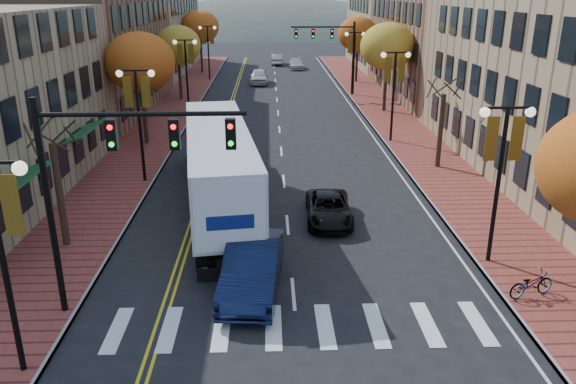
{
  "coord_description": "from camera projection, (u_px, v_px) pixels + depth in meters",
  "views": [
    {
      "loc": [
        -0.76,
        -12.91,
        9.85
      ],
      "look_at": [
        -0.04,
        8.21,
        2.2
      ],
      "focal_mm": 35.0,
      "sensor_mm": 36.0,
      "label": 1
    }
  ],
  "objects": [
    {
      "name": "semi_truck",
      "position": [
        217.0,
        158.0,
        26.34
      ],
      "size": [
        4.82,
        16.48,
        4.07
      ],
      "rotation": [
        0.0,
        0.0,
        0.14
      ],
      "color": "black",
      "rests_on": "ground"
    },
    {
      "name": "lamp_left_c",
      "position": [
        186.0,
        62.0,
        45.75
      ],
      "size": [
        1.96,
        0.36,
        6.05
      ],
      "color": "black",
      "rests_on": "ground"
    },
    {
      "name": "building_left_mid",
      "position": [
        74.0,
        44.0,
        46.92
      ],
      "size": [
        12.0,
        24.0,
        11.0
      ],
      "primitive_type": "cube",
      "color": "brown",
      "rests_on": "ground"
    },
    {
      "name": "car_far_oncoming",
      "position": [
        278.0,
        59.0,
        77.57
      ],
      "size": [
        1.75,
        4.38,
        1.42
      ],
      "primitive_type": "imported",
      "rotation": [
        0.0,
        0.0,
        3.08
      ],
      "color": "#A8A9AF",
      "rests_on": "ground"
    },
    {
      "name": "car_far_white",
      "position": [
        259.0,
        76.0,
        61.79
      ],
      "size": [
        1.99,
        4.78,
        1.62
      ],
      "primitive_type": "imported",
      "rotation": [
        0.0,
        0.0,
        -0.02
      ],
      "color": "silver",
      "rests_on": "ground"
    },
    {
      "name": "tree_left_a",
      "position": [
        60.0,
        195.0,
        21.97
      ],
      "size": [
        0.28,
        0.28,
        4.2
      ],
      "color": "#382619",
      "rests_on": "sidewalk_left"
    },
    {
      "name": "building_right_mid",
      "position": [
        469.0,
        43.0,
        53.87
      ],
      "size": [
        15.0,
        24.0,
        10.0
      ],
      "primitive_type": "cube",
      "color": "brown",
      "rests_on": "ground"
    },
    {
      "name": "tree_right_b",
      "position": [
        440.0,
        131.0,
        31.94
      ],
      "size": [
        0.28,
        0.28,
        4.2
      ],
      "color": "#382619",
      "rests_on": "sidewalk_right"
    },
    {
      "name": "car_far_silver",
      "position": [
        296.0,
        64.0,
        73.47
      ],
      "size": [
        1.94,
        4.53,
        1.3
      ],
      "primitive_type": "imported",
      "rotation": [
        0.0,
        0.0,
        0.03
      ],
      "color": "#B9B8C1",
      "rests_on": "ground"
    },
    {
      "name": "traffic_mast_near",
      "position": [
        109.0,
        167.0,
        16.47
      ],
      "size": [
        6.1,
        0.35,
        7.0
      ],
      "color": "black",
      "rests_on": "ground"
    },
    {
      "name": "navy_sedan",
      "position": [
        252.0,
        268.0,
        19.24
      ],
      "size": [
        2.28,
        5.35,
        1.71
      ],
      "primitive_type": "imported",
      "rotation": [
        0.0,
        0.0,
        -0.09
      ],
      "color": "black",
      "rests_on": "ground"
    },
    {
      "name": "tree_right_d",
      "position": [
        358.0,
        34.0,
        60.98
      ],
      "size": [
        4.35,
        4.35,
        7.0
      ],
      "color": "#382619",
      "rests_on": "sidewalk_right"
    },
    {
      "name": "black_suv",
      "position": [
        329.0,
        208.0,
        25.14
      ],
      "size": [
        2.12,
        4.35,
        1.19
      ],
      "primitive_type": "imported",
      "rotation": [
        0.0,
        0.0,
        -0.03
      ],
      "color": "black",
      "rests_on": "ground"
    },
    {
      "name": "building_right_far",
      "position": [
        413.0,
        24.0,
        74.37
      ],
      "size": [
        15.0,
        20.0,
        11.0
      ],
      "primitive_type": "cube",
      "color": "#9E8966",
      "rests_on": "ground"
    },
    {
      "name": "lamp_left_b",
      "position": [
        138.0,
        104.0,
        28.84
      ],
      "size": [
        1.96,
        0.36,
        6.05
      ],
      "color": "black",
      "rests_on": "ground"
    },
    {
      "name": "tree_left_b",
      "position": [
        140.0,
        62.0,
        35.92
      ],
      "size": [
        4.48,
        4.48,
        7.21
      ],
      "color": "#382619",
      "rests_on": "sidewalk_left"
    },
    {
      "name": "sidewalk_left",
      "position": [
        168.0,
        117.0,
        45.73
      ],
      "size": [
        4.0,
        85.0,
        0.15
      ],
      "primitive_type": "cube",
      "color": "brown",
      "rests_on": "ground"
    },
    {
      "name": "lamp_right_a",
      "position": [
        502.0,
        155.0,
        19.92
      ],
      "size": [
        1.96,
        0.36,
        6.05
      ],
      "color": "black",
      "rests_on": "ground"
    },
    {
      "name": "lamp_left_d",
      "position": [
        208.0,
        42.0,
        62.67
      ],
      "size": [
        1.96,
        0.36,
        6.05
      ],
      "color": "black",
      "rests_on": "ground"
    },
    {
      "name": "lamp_right_c",
      "position": [
        354.0,
        51.0,
        53.75
      ],
      "size": [
        1.96,
        0.36,
        6.05
      ],
      "color": "black",
      "rests_on": "ground"
    },
    {
      "name": "traffic_mast_far",
      "position": [
        334.0,
        44.0,
        53.47
      ],
      "size": [
        6.1,
        0.34,
        7.0
      ],
      "color": "black",
      "rests_on": "ground"
    },
    {
      "name": "ground",
      "position": [
        300.0,
        368.0,
        15.5
      ],
      "size": [
        200.0,
        200.0,
        0.0
      ],
      "primitive_type": "plane",
      "color": "black",
      "rests_on": "ground"
    },
    {
      "name": "bicycle",
      "position": [
        531.0,
        284.0,
        18.69
      ],
      "size": [
        1.82,
        1.09,
        0.9
      ],
      "primitive_type": "imported",
      "rotation": [
        0.0,
        0.0,
        1.88
      ],
      "color": "gray",
      "rests_on": "sidewalk_right"
    },
    {
      "name": "tree_left_c",
      "position": [
        178.0,
        45.0,
        51.09
      ],
      "size": [
        4.16,
        4.16,
        6.69
      ],
      "color": "#382619",
      "rests_on": "sidewalk_left"
    },
    {
      "name": "building_left_far",
      "position": [
        139.0,
        32.0,
        70.67
      ],
      "size": [
        12.0,
        26.0,
        9.5
      ],
      "primitive_type": "cube",
      "color": "#9E8966",
      "rests_on": "ground"
    },
    {
      "name": "lamp_right_b",
      "position": [
        394.0,
        79.0,
        36.84
      ],
      "size": [
        1.96,
        0.36,
        6.05
      ],
      "color": "black",
      "rests_on": "ground"
    },
    {
      "name": "tree_right_c",
      "position": [
        387.0,
        46.0,
        45.89
      ],
      "size": [
        4.48,
        4.48,
        7.21
      ],
      "color": "#382619",
      "rests_on": "sidewalk_right"
    },
    {
      "name": "tree_left_d",
      "position": [
        200.0,
        27.0,
        67.82
      ],
      "size": [
        4.61,
        4.61,
        7.42
      ],
      "color": "#382619",
      "rests_on": "sidewalk_left"
    },
    {
      "name": "sidewalk_right",
      "position": [
        387.0,
        115.0,
        46.31
      ],
      "size": [
        4.0,
        85.0,
        0.15
      ],
      "primitive_type": "cube",
      "color": "brown",
      "rests_on": "ground"
    }
  ]
}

